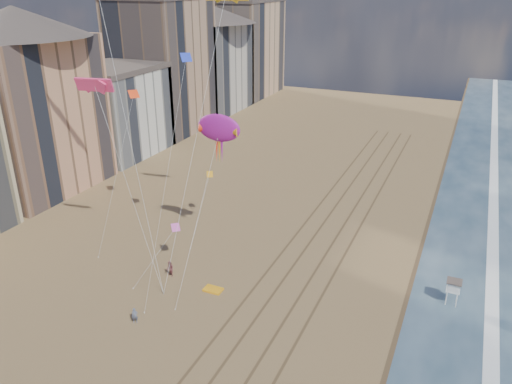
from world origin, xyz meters
TOP-DOWN VIEW (x-y plane):
  - wet_sand at (19.00, 40.00)m, footprint 260.00×260.00m
  - foam at (23.20, 40.00)m, footprint 260.00×260.00m
  - tracks at (2.55, 30.00)m, footprint 7.68×120.00m
  - buildings at (-45.73, 65.59)m, footprint 34.72×131.35m
  - lifeguard_stand at (19.15, 27.17)m, footprint 1.53×1.53m
  - grounded_kite at (-5.16, 18.91)m, footprint 2.05×1.31m
  - show_kite at (-8.25, 27.06)m, footprint 4.95×7.03m
  - kite_flyer_a at (-9.63, 10.79)m, footprint 0.74×0.69m
  - kite_flyer_b at (-11.10, 19.49)m, footprint 1.15×1.07m
  - small_kites at (-14.59, 26.60)m, footprint 13.21×13.08m

SIDE VIEW (x-z plane):
  - wet_sand at x=19.00m, z-range 0.00..0.00m
  - foam at x=23.20m, z-range 0.00..0.00m
  - tracks at x=2.55m, z-range 0.00..0.01m
  - grounded_kite at x=-5.16m, z-range 0.00..0.23m
  - kite_flyer_a at x=-9.63m, z-range 0.00..1.69m
  - kite_flyer_b at x=-11.10m, z-range 0.00..1.90m
  - lifeguard_stand at x=19.15m, z-range 0.75..3.52m
  - buildings at x=-45.73m, z-range -0.95..28.05m
  - small_kites at x=-14.59m, z-range 4.93..25.22m
  - show_kite at x=-8.25m, z-range 6.10..26.15m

